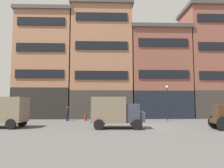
% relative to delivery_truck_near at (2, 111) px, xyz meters
% --- Properties ---
extents(ground_plane, '(120.00, 120.00, 0.00)m').
position_rel_delivery_truck_near_xyz_m(ground_plane, '(12.36, 0.65, -1.42)').
color(ground_plane, '#4C4947').
extents(building_far_left, '(7.81, 5.94, 14.84)m').
position_rel_delivery_truck_near_xyz_m(building_far_left, '(0.48, 10.87, 6.05)').
color(building_far_left, black).
rests_on(building_far_left, ground_plane).
extents(building_center_left, '(8.59, 5.94, 15.80)m').
position_rel_delivery_truck_near_xyz_m(building_center_left, '(8.33, 10.87, 6.52)').
color(building_center_left, '#38332D').
rests_on(building_center_left, ground_plane).
extents(building_center_right, '(8.35, 5.94, 12.58)m').
position_rel_delivery_truck_near_xyz_m(building_center_right, '(16.45, 10.87, 4.91)').
color(building_center_right, black).
rests_on(building_center_right, ground_plane).
extents(building_far_right, '(7.87, 5.94, 15.85)m').
position_rel_delivery_truck_near_xyz_m(building_far_right, '(24.21, 10.87, 6.55)').
color(building_far_right, '#38332D').
rests_on(building_far_right, ground_plane).
extents(delivery_truck_near, '(4.47, 2.41, 2.62)m').
position_rel_delivery_truck_near_xyz_m(delivery_truck_near, '(0.00, 0.00, 0.00)').
color(delivery_truck_near, '#2D3823').
rests_on(delivery_truck_near, ground_plane).
extents(delivery_truck_far, '(4.42, 2.29, 2.62)m').
position_rel_delivery_truck_near_xyz_m(delivery_truck_far, '(9.72, -0.66, 0.00)').
color(delivery_truck_far, '#333847').
rests_on(delivery_truck_far, ground_plane).
extents(sedan_dark, '(3.78, 2.02, 1.83)m').
position_rel_delivery_truck_near_xyz_m(sedan_dark, '(8.95, 4.74, -0.51)').
color(sedan_dark, '#333847').
rests_on(sedan_dark, ground_plane).
extents(pedestrian_officer, '(0.40, 0.40, 1.79)m').
position_rel_delivery_truck_near_xyz_m(pedestrian_officer, '(4.49, 6.01, -0.44)').
color(pedestrian_officer, black).
rests_on(pedestrian_officer, ground_plane).
extents(streetlamp_curbside, '(0.32, 0.32, 4.12)m').
position_rel_delivery_truck_near_xyz_m(streetlamp_curbside, '(16.21, 6.17, 1.25)').
color(streetlamp_curbside, black).
rests_on(streetlamp_curbside, ground_plane).
extents(fire_hydrant_curbside, '(0.24, 0.24, 0.83)m').
position_rel_delivery_truck_near_xyz_m(fire_hydrant_curbside, '(6.55, 6.19, -1.00)').
color(fire_hydrant_curbside, maroon).
rests_on(fire_hydrant_curbside, ground_plane).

